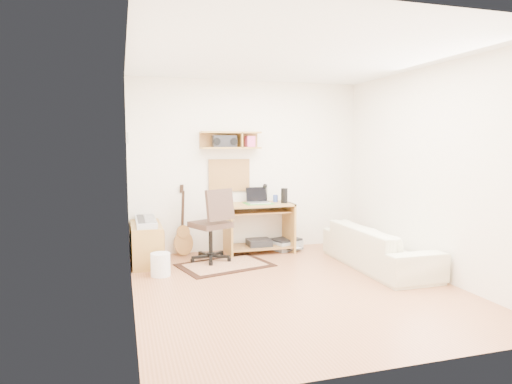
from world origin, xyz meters
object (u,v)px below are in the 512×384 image
object	(u,v)px
desk	(259,228)
printer	(286,244)
cabinet	(146,244)
sofa	(379,240)
task_chair	(210,225)

from	to	relation	value
desk	printer	xyz separation A→B (m)	(0.46, 0.05, -0.29)
cabinet	printer	xyz separation A→B (m)	(2.14, 0.23, -0.19)
cabinet	sofa	world-z (taller)	sofa
cabinet	desk	bearing A→B (deg)	5.95
task_chair	sofa	distance (m)	2.30
task_chair	cabinet	world-z (taller)	task_chair
cabinet	printer	world-z (taller)	cabinet
desk	task_chair	xyz separation A→B (m)	(-0.81, -0.33, 0.15)
desk	cabinet	xyz separation A→B (m)	(-1.68, -0.18, -0.10)
task_chair	printer	size ratio (longest dim) A/B	2.41
printer	task_chair	bearing A→B (deg)	176.53
task_chair	printer	distance (m)	1.39
cabinet	printer	bearing A→B (deg)	6.07
task_chair	cabinet	distance (m)	0.92
cabinet	printer	size ratio (longest dim) A/B	2.07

